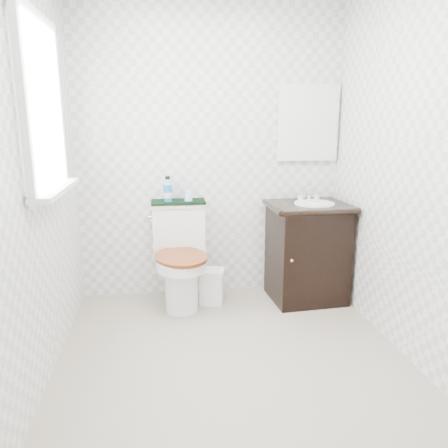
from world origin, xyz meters
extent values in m
plane|color=#AB9F8A|center=(0.00, 0.00, 0.00)|extent=(2.40, 2.40, 0.00)
plane|color=white|center=(0.00, 1.20, 1.20)|extent=(2.40, 0.00, 2.40)
plane|color=white|center=(0.00, -1.20, 1.20)|extent=(2.40, 0.00, 2.40)
plane|color=white|center=(-1.10, 0.00, 1.20)|extent=(0.00, 2.40, 2.40)
plane|color=white|center=(1.10, 0.00, 1.20)|extent=(0.00, 2.40, 2.40)
cube|color=white|center=(-1.07, 0.25, 1.55)|extent=(0.02, 0.70, 0.90)
cube|color=silver|center=(0.82, 1.18, 1.45)|extent=(0.50, 0.02, 0.60)
cylinder|color=white|center=(-0.28, 0.82, 0.20)|extent=(0.26, 0.26, 0.40)
cube|color=white|center=(-0.28, 1.07, 0.20)|extent=(0.26, 0.28, 0.40)
cube|color=white|center=(-0.28, 1.09, 0.60)|extent=(0.43, 0.18, 0.38)
cube|color=white|center=(-0.28, 1.09, 0.80)|extent=(0.45, 0.20, 0.03)
cylinder|color=white|center=(-0.28, 0.78, 0.40)|extent=(0.38, 0.38, 0.08)
cylinder|color=maroon|center=(-0.28, 0.78, 0.46)|extent=(0.47, 0.47, 0.03)
cube|color=black|center=(0.77, 0.90, 0.39)|extent=(0.61, 0.53, 0.78)
cube|color=black|center=(0.77, 0.90, 0.80)|extent=(0.65, 0.57, 0.04)
cylinder|color=white|center=(0.80, 0.87, 0.83)|extent=(0.32, 0.32, 0.01)
ellipsoid|color=white|center=(0.80, 0.87, 0.77)|extent=(0.28, 0.28, 0.14)
cylinder|color=silver|center=(0.80, 1.01, 0.87)|extent=(0.02, 0.02, 0.10)
cube|color=white|center=(-0.03, 0.91, 0.13)|extent=(0.21, 0.18, 0.27)
cube|color=white|center=(-0.03, 0.91, 0.28)|extent=(0.24, 0.21, 0.03)
cube|color=black|center=(-0.28, 1.09, 0.83)|extent=(0.44, 0.22, 0.02)
cylinder|color=blue|center=(-0.36, 1.09, 0.90)|extent=(0.07, 0.07, 0.13)
cylinder|color=silver|center=(-0.36, 1.09, 0.99)|extent=(0.07, 0.07, 0.04)
cylinder|color=black|center=(-0.36, 1.09, 1.03)|extent=(0.04, 0.04, 0.03)
cone|color=#9BCEFF|center=(-0.20, 1.08, 0.88)|extent=(0.07, 0.07, 0.08)
ellipsoid|color=#17716B|center=(0.76, 1.03, 0.83)|extent=(0.07, 0.04, 0.02)
camera|label=1|loc=(-0.41, -2.42, 1.49)|focal=35.00mm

